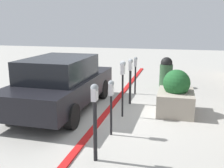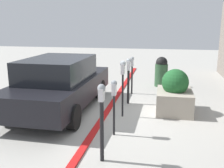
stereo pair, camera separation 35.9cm
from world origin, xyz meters
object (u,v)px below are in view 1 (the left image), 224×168
Objects in this scene: parked_car_front at (61,83)px; trash_bin at (166,72)px; parking_meter_farthest at (135,68)px; planter_box at (176,96)px; parking_meter_second at (111,95)px; parking_meter_middle at (123,74)px; parking_meter_nearest at (95,111)px; parking_meter_fourth at (130,74)px.

parked_car_front is 3.71× the size of trash_bin.
parking_meter_farthest is 1.02× the size of planter_box.
parking_meter_second is 0.83× the size of parking_meter_middle.
parking_meter_nearest is 3.74m from parking_meter_fourth.
parking_meter_fourth is (2.52, 0.00, 0.02)m from parking_meter_second.
parking_meter_middle is 1.07× the size of parking_meter_fourth.
parking_meter_nearest is 3.31m from parked_car_front.
parking_meter_middle reaches higher than parking_meter_fourth.
parking_meter_farthest is 2.37m from planter_box.
parking_meter_middle is 1.15× the size of parking_meter_farthest.
parking_meter_second is 0.95× the size of parking_meter_farthest.
parking_meter_fourth is at bearing 0.01° from parking_meter_second.
parked_car_front reaches higher than parking_meter_nearest.
parking_meter_fourth is 2.88m from trash_bin.
parking_meter_nearest is 1.23× the size of trash_bin.
parked_car_front reaches higher than parking_meter_fourth.
parking_meter_second is 0.97× the size of planter_box.
parking_meter_fourth is at bearing 159.07° from trash_bin.
parking_meter_middle is 1.97m from parked_car_front.
planter_box is at bearing -140.50° from parking_meter_farthest.
parking_meter_second is 3.77m from parking_meter_farthest.
parking_meter_fourth is 1.07× the size of parking_meter_farthest.
parked_car_front is 4.74m from trash_bin.
parking_meter_nearest is 0.33× the size of parked_car_front.
parking_meter_nearest is 2.51m from parking_meter_middle.
parking_meter_middle reaches higher than parking_meter_nearest.
parking_meter_fourth is at bearing -0.03° from parking_meter_nearest.
trash_bin is (1.42, -1.05, -0.34)m from parking_meter_farthest.
parking_meter_middle is (1.28, -0.00, 0.24)m from parking_meter_second.
parking_meter_second reaches higher than trash_bin.
parking_meter_fourth is 0.33× the size of parked_car_front.
parked_car_front reaches higher than parking_meter_middle.
parking_meter_fourth reaches higher than parking_meter_second.
parked_car_front is (-2.29, 1.88, -0.14)m from parking_meter_farthest.
parking_meter_middle is at bearing -95.05° from parked_car_front.
parking_meter_fourth is 1.09× the size of planter_box.
trash_bin is (5.19, -1.02, -0.36)m from parking_meter_second.
parking_meter_nearest reaches higher than trash_bin.
parking_meter_second is at bearing 179.80° from parking_meter_middle.
trash_bin is at bearing -20.93° from parking_meter_fourth.
planter_box is (-1.79, -1.48, -0.44)m from parking_meter_farthest.
parking_meter_farthest is 0.30× the size of parked_car_front.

